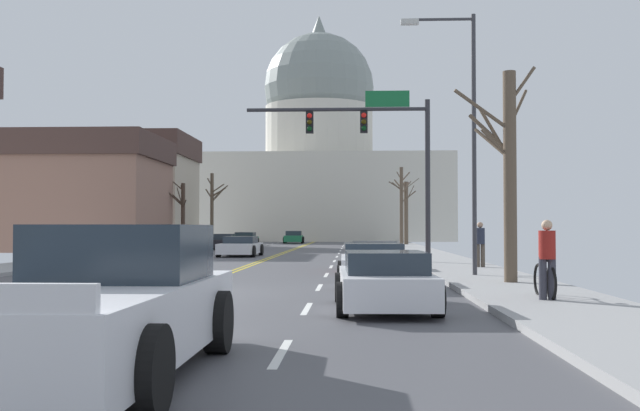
{
  "coord_description": "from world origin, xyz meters",
  "views": [
    {
      "loc": [
        4.44,
        -18.02,
        1.62
      ],
      "look_at": [
        2.01,
        34.86,
        3.18
      ],
      "focal_mm": 41.5,
      "sensor_mm": 36.0,
      "label": 1
    }
  ],
  "objects_px": {
    "street_lamp_right": "(464,120)",
    "sedan_near_02": "(384,281)",
    "sedan_near_01": "(373,265)",
    "sedan_oncoming_00": "(240,247)",
    "pedestrian_00": "(547,255)",
    "pickup_truck_near_03": "(105,308)",
    "sedan_oncoming_02": "(245,239)",
    "sedan_near_00": "(374,257)",
    "bicycle_parked": "(545,281)",
    "sedan_oncoming_01": "(222,242)",
    "sedan_oncoming_03": "(294,237)",
    "pedestrian_01": "(480,242)",
    "signal_gantry": "(378,140)"
  },
  "relations": [
    {
      "from": "street_lamp_right",
      "to": "sedan_near_02",
      "type": "distance_m",
      "value": 10.09
    },
    {
      "from": "sedan_near_01",
      "to": "sedan_oncoming_00",
      "type": "distance_m",
      "value": 21.85
    },
    {
      "from": "sedan_near_02",
      "to": "pedestrian_00",
      "type": "distance_m",
      "value": 3.45
    },
    {
      "from": "pickup_truck_near_03",
      "to": "sedan_oncoming_02",
      "type": "relative_size",
      "value": 1.23
    },
    {
      "from": "sedan_near_00",
      "to": "pedestrian_00",
      "type": "xyz_separation_m",
      "value": [
        3.22,
        -11.83,
        0.52
      ]
    },
    {
      "from": "sedan_near_00",
      "to": "bicycle_parked",
      "type": "xyz_separation_m",
      "value": [
        3.32,
        -11.26,
        -0.04
      ]
    },
    {
      "from": "sedan_oncoming_02",
      "to": "bicycle_parked",
      "type": "distance_m",
      "value": 51.83
    },
    {
      "from": "pickup_truck_near_03",
      "to": "sedan_near_00",
      "type": "bearing_deg",
      "value": 79.78
    },
    {
      "from": "bicycle_parked",
      "to": "sedan_near_00",
      "type": "bearing_deg",
      "value": 106.41
    },
    {
      "from": "sedan_near_02",
      "to": "sedan_near_00",
      "type": "bearing_deg",
      "value": 89.43
    },
    {
      "from": "street_lamp_right",
      "to": "sedan_oncoming_02",
      "type": "relative_size",
      "value": 1.85
    },
    {
      "from": "sedan_near_00",
      "to": "pedestrian_00",
      "type": "distance_m",
      "value": 12.27
    },
    {
      "from": "sedan_oncoming_01",
      "to": "sedan_near_02",
      "type": "bearing_deg",
      "value": -75.4
    },
    {
      "from": "sedan_oncoming_00",
      "to": "sedan_oncoming_03",
      "type": "relative_size",
      "value": 1.01
    },
    {
      "from": "pedestrian_01",
      "to": "bicycle_parked",
      "type": "bearing_deg",
      "value": -93.2
    },
    {
      "from": "sedan_oncoming_00",
      "to": "pedestrian_01",
      "type": "height_order",
      "value": "pedestrian_01"
    },
    {
      "from": "sedan_near_02",
      "to": "pedestrian_01",
      "type": "xyz_separation_m",
      "value": [
        4.11,
        13.17,
        0.52
      ]
    },
    {
      "from": "sedan_near_01",
      "to": "pedestrian_01",
      "type": "relative_size",
      "value": 2.57
    },
    {
      "from": "pedestrian_00",
      "to": "sedan_near_01",
      "type": "bearing_deg",
      "value": 123.56
    },
    {
      "from": "sedan_near_02",
      "to": "pickup_truck_near_03",
      "type": "distance_m",
      "value": 7.43
    },
    {
      "from": "sedan_near_01",
      "to": "sedan_oncoming_02",
      "type": "bearing_deg",
      "value": 102.76
    },
    {
      "from": "pedestrian_01",
      "to": "pedestrian_00",
      "type": "bearing_deg",
      "value": -93.47
    },
    {
      "from": "sedan_oncoming_03",
      "to": "street_lamp_right",
      "type": "bearing_deg",
      "value": -79.53
    },
    {
      "from": "sedan_oncoming_02",
      "to": "pedestrian_00",
      "type": "xyz_separation_m",
      "value": [
        13.69,
        -50.54,
        0.49
      ]
    },
    {
      "from": "sedan_oncoming_00",
      "to": "signal_gantry",
      "type": "bearing_deg",
      "value": -52.01
    },
    {
      "from": "pedestrian_00",
      "to": "sedan_near_00",
      "type": "bearing_deg",
      "value": 105.24
    },
    {
      "from": "signal_gantry",
      "to": "bicycle_parked",
      "type": "xyz_separation_m",
      "value": [
        3.02,
        -15.86,
        -4.88
      ]
    },
    {
      "from": "sedan_oncoming_01",
      "to": "pedestrian_00",
      "type": "height_order",
      "value": "pedestrian_00"
    },
    {
      "from": "sedan_near_02",
      "to": "bicycle_parked",
      "type": "xyz_separation_m",
      "value": [
        3.44,
        1.25,
        -0.06
      ]
    },
    {
      "from": "sedan_near_01",
      "to": "sedan_oncoming_01",
      "type": "height_order",
      "value": "sedan_near_01"
    },
    {
      "from": "pickup_truck_near_03",
      "to": "pedestrian_01",
      "type": "relative_size",
      "value": 3.24
    },
    {
      "from": "sedan_near_01",
      "to": "pickup_truck_near_03",
      "type": "xyz_separation_m",
      "value": [
        -3.26,
        -12.46,
        0.17
      ]
    },
    {
      "from": "street_lamp_right",
      "to": "pedestrian_01",
      "type": "distance_m",
      "value": 6.13
    },
    {
      "from": "signal_gantry",
      "to": "sedan_oncoming_00",
      "type": "bearing_deg",
      "value": 127.99
    },
    {
      "from": "sedan_near_01",
      "to": "pickup_truck_near_03",
      "type": "height_order",
      "value": "pickup_truck_near_03"
    },
    {
      "from": "signal_gantry",
      "to": "sedan_oncoming_03",
      "type": "height_order",
      "value": "signal_gantry"
    },
    {
      "from": "street_lamp_right",
      "to": "sedan_oncoming_03",
      "type": "relative_size",
      "value": 1.82
    },
    {
      "from": "pickup_truck_near_03",
      "to": "pedestrian_01",
      "type": "distance_m",
      "value": 21.16
    },
    {
      "from": "pedestrian_00",
      "to": "street_lamp_right",
      "type": "bearing_deg",
      "value": 93.5
    },
    {
      "from": "pickup_truck_near_03",
      "to": "sedan_oncoming_00",
      "type": "xyz_separation_m",
      "value": [
        -3.63,
        33.2,
        -0.21
      ]
    },
    {
      "from": "sedan_near_02",
      "to": "sedan_oncoming_03",
      "type": "relative_size",
      "value": 0.99
    },
    {
      "from": "street_lamp_right",
      "to": "sedan_oncoming_02",
      "type": "height_order",
      "value": "street_lamp_right"
    },
    {
      "from": "pedestrian_01",
      "to": "bicycle_parked",
      "type": "xyz_separation_m",
      "value": [
        -0.67,
        -11.92,
        -0.59
      ]
    },
    {
      "from": "pickup_truck_near_03",
      "to": "signal_gantry",
      "type": "bearing_deg",
      "value": 81.02
    },
    {
      "from": "sedan_oncoming_02",
      "to": "sedan_near_02",
      "type": "bearing_deg",
      "value": -78.58
    },
    {
      "from": "sedan_near_01",
      "to": "bicycle_parked",
      "type": "relative_size",
      "value": 2.43
    },
    {
      "from": "street_lamp_right",
      "to": "pedestrian_01",
      "type": "xyz_separation_m",
      "value": [
        1.24,
        4.57,
        -3.9
      ]
    },
    {
      "from": "signal_gantry",
      "to": "pickup_truck_near_03",
      "type": "distance_m",
      "value": 24.48
    },
    {
      "from": "sedan_oncoming_00",
      "to": "sedan_oncoming_01",
      "type": "xyz_separation_m",
      "value": [
        -3.4,
        13.21,
        0.01
      ]
    },
    {
      "from": "sedan_near_01",
      "to": "sedan_oncoming_02",
      "type": "relative_size",
      "value": 0.98
    }
  ]
}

